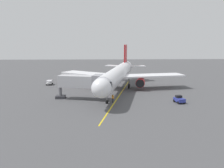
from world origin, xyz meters
name	(u,v)px	position (x,y,z in m)	size (l,w,h in m)	color
ground_plane	(110,89)	(0.00, 0.00, 0.00)	(220.00, 220.00, 0.00)	#4C4C4F
apron_lead_in_line	(119,95)	(-1.89, 6.96, 0.01)	(0.24, 40.00, 0.01)	yellow
airplane	(118,74)	(-1.95, 0.68, 4.00)	(33.89, 39.95, 11.50)	white
jet_bridge	(85,82)	(5.84, 10.45, 3.76)	(11.49, 5.19, 5.40)	#B7B7BC
ground_crew_marshaller	(113,98)	(-0.03, 13.47, 0.89)	(0.46, 0.37, 1.71)	#23232D
baggage_cart_near_nose	(49,83)	(17.50, -7.10, 0.66)	(1.58, 2.62, 1.27)	white
tug_portside	(179,99)	(-13.51, 14.19, 0.70)	(2.00, 2.57, 1.50)	#2D3899
belt_loader_starboard_side	(84,81)	(7.69, -8.28, 0.71)	(2.01, 4.72, 2.32)	yellow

